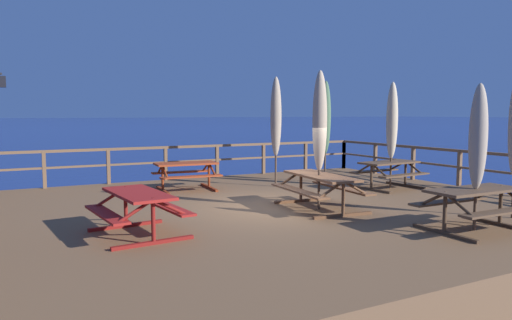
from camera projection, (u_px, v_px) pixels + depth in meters
The scene contains 14 objects.
ground_plane at pixel (273, 235), 11.03m from camera, with size 600.00×600.00×0.00m, color navy.
wooden_deck at pixel (273, 221), 10.99m from camera, with size 12.73×10.96×0.68m, color brown.
railing_waterside_far at pixel (192, 156), 15.59m from camera, with size 12.53×0.10×1.09m.
railing_side_right at pixel (460, 162), 13.76m from camera, with size 0.10×10.76×1.09m.
picnic_table_front_left at pixel (389, 169), 13.55m from camera, with size 1.86×1.54×0.78m.
picnic_table_mid_centre at pixel (321, 184), 10.64m from camera, with size 1.57×2.28×0.78m.
picnic_table_front_right at pixel (186, 170), 13.27m from camera, with size 1.78×1.52×0.78m.
picnic_table_back_left at pixel (138, 204), 8.32m from camera, with size 1.56×1.90×0.78m.
picnic_table_mid_right at pixel (474, 200), 8.70m from camera, with size 1.87×1.41×0.78m.
patio_umbrella_short_front at pixel (392, 121), 13.44m from camera, with size 0.32×0.32×3.01m.
patio_umbrella_tall_mid_right at pixel (320, 122), 10.45m from camera, with size 0.32×0.32×3.06m.
patio_umbrella_short_mid at pixel (276, 117), 13.75m from camera, with size 0.32×0.32×3.18m.
patio_umbrella_short_back at pixel (478, 138), 8.57m from camera, with size 0.32×0.32×2.67m.
patio_umbrella_tall_front at pixel (326, 118), 14.66m from camera, with size 0.32×0.32×3.12m.
Camera 1 is at (-5.36, -9.39, 2.82)m, focal length 33.49 mm.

